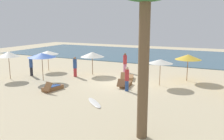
# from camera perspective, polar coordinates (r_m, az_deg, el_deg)

# --- Properties ---
(ground_plane) EXTENTS (60.00, 60.00, 0.00)m
(ground_plane) POSITION_cam_1_polar(r_m,az_deg,el_deg) (18.76, 1.76, -3.15)
(ground_plane) COLOR beige
(ocean_water) EXTENTS (48.00, 16.00, 0.06)m
(ocean_water) POSITION_cam_1_polar(r_m,az_deg,el_deg) (34.74, 13.07, 3.33)
(ocean_water) COLOR #3D6075
(ocean_water) RESTS_ON ground_plane
(umbrella_0) EXTENTS (2.26, 2.26, 2.27)m
(umbrella_0) POSITION_cam_1_polar(r_m,az_deg,el_deg) (20.05, -16.42, 3.42)
(umbrella_0) COLOR brown
(umbrella_0) RESTS_ON ground_plane
(umbrella_1) EXTENTS (2.08, 2.08, 2.16)m
(umbrella_1) POSITION_cam_1_polar(r_m,az_deg,el_deg) (20.12, 17.73, 2.97)
(umbrella_1) COLOR brown
(umbrella_1) RESTS_ON ground_plane
(umbrella_4) EXTENTS (2.03, 2.03, 1.97)m
(umbrella_4) POSITION_cam_1_polar(r_m,az_deg,el_deg) (24.05, -15.08, 4.05)
(umbrella_4) COLOR olive
(umbrella_4) RESTS_ON ground_plane
(umbrella_5) EXTENTS (1.85, 1.85, 2.00)m
(umbrella_5) POSITION_cam_1_polar(r_m,az_deg,el_deg) (18.06, 11.49, 2.03)
(umbrella_5) COLOR brown
(umbrella_5) RESTS_ON ground_plane
(umbrella_6) EXTENTS (1.79, 1.79, 2.30)m
(umbrella_6) POSITION_cam_1_polar(r_m,az_deg,el_deg) (21.67, -23.51, 3.48)
(umbrella_6) COLOR brown
(umbrella_6) RESTS_ON ground_plane
(umbrella_7) EXTENTS (2.15, 2.15, 2.06)m
(umbrella_7) POSITION_cam_1_polar(r_m,az_deg,el_deg) (21.61, -4.72, 3.72)
(umbrella_7) COLOR brown
(umbrella_7) RESTS_ON ground_plane
(lounger_0) EXTENTS (1.06, 1.79, 0.68)m
(lounger_0) POSITION_cam_1_polar(r_m,az_deg,el_deg) (19.94, 4.06, -1.80)
(lounger_0) COLOR olive
(lounger_0) RESTS_ON ground_plane
(lounger_2) EXTENTS (0.92, 1.74, 0.73)m
(lounger_2) POSITION_cam_1_polar(r_m,az_deg,el_deg) (17.28, -14.07, -4.16)
(lounger_2) COLOR brown
(lounger_2) RESTS_ON ground_plane
(lounger_3) EXTENTS (0.80, 1.77, 0.67)m
(lounger_3) POSITION_cam_1_polar(r_m,az_deg,el_deg) (17.77, 3.26, -3.42)
(lounger_3) COLOR brown
(lounger_3) RESTS_ON ground_plane
(person_0) EXTENTS (0.30, 0.30, 1.71)m
(person_0) POSITION_cam_1_polar(r_m,az_deg,el_deg) (16.44, 3.58, -2.09)
(person_0) COLOR #2D4C8C
(person_0) RESTS_ON ground_plane
(person_1) EXTENTS (0.39, 0.39, 1.74)m
(person_1) POSITION_cam_1_polar(r_m,az_deg,el_deg) (22.31, -18.76, 0.93)
(person_1) COLOR #26262D
(person_1) RESTS_ON ground_plane
(person_3) EXTENTS (0.51, 0.51, 1.84)m
(person_3) POSITION_cam_1_polar(r_m,az_deg,el_deg) (22.72, 3.12, 1.79)
(person_3) COLOR #D17299
(person_3) RESTS_ON ground_plane
(person_4) EXTENTS (0.43, 0.43, 1.74)m
(person_4) POSITION_cam_1_polar(r_m,az_deg,el_deg) (21.08, -8.83, 0.79)
(person_4) COLOR #BF3338
(person_4) RESTS_ON ground_plane
(surfboard) EXTENTS (1.77, 1.70, 0.07)m
(surfboard) POSITION_cam_1_polar(r_m,az_deg,el_deg) (14.24, -4.25, -7.77)
(surfboard) COLOR silver
(surfboard) RESTS_ON ground_plane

